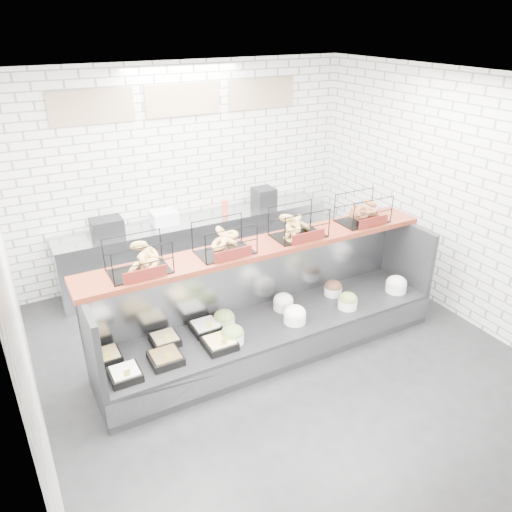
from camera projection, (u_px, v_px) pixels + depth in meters
ground at (285, 363)px, 5.61m from camera, size 5.50×5.50×0.00m
room_shell at (259, 171)px, 5.18m from camera, size 5.02×5.51×3.01m
display_case at (269, 324)px, 5.73m from camera, size 4.00×0.90×1.20m
bagel_shelf at (263, 235)px, 5.41m from camera, size 4.10×0.50×0.40m
prep_counter at (199, 246)px, 7.32m from camera, size 4.00×0.60×1.20m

